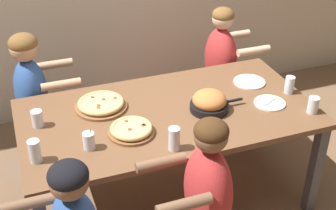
{
  "coord_description": "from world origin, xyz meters",
  "views": [
    {
      "loc": [
        -0.88,
        -2.44,
        2.39
      ],
      "look_at": [
        0.0,
        0.0,
        0.81
      ],
      "focal_mm": 50.0,
      "sensor_mm": 36.0,
      "label": 1
    }
  ],
  "objects": [
    {
      "name": "diner_far_right",
      "position": [
        0.73,
        0.73,
        0.51
      ],
      "size": [
        0.51,
        0.4,
        1.14
      ],
      "rotation": [
        0.0,
        0.0,
        -1.57
      ],
      "color": "#B22D2D",
      "rests_on": "ground"
    },
    {
      "name": "empty_plate_b",
      "position": [
        0.68,
        -0.14,
        0.76
      ],
      "size": [
        0.21,
        0.21,
        0.02
      ],
      "color": "white",
      "rests_on": "dining_table"
    },
    {
      "name": "dining_table",
      "position": [
        0.0,
        0.0,
        0.68
      ],
      "size": [
        1.93,
        1.01,
        0.76
      ],
      "color": "brown",
      "rests_on": "ground"
    },
    {
      "name": "drinking_glass_a",
      "position": [
        0.88,
        -0.33,
        0.81
      ],
      "size": [
        0.07,
        0.07,
        0.11
      ],
      "color": "silver",
      "rests_on": "dining_table"
    },
    {
      "name": "diner_far_left",
      "position": [
        -0.81,
        0.73,
        0.52
      ],
      "size": [
        0.51,
        0.4,
        1.13
      ],
      "rotation": [
        0.0,
        0.0,
        -1.57
      ],
      "color": "#2D5193",
      "rests_on": "ground"
    },
    {
      "name": "ground_plane",
      "position": [
        0.0,
        0.0,
        0.0
      ],
      "size": [
        18.0,
        18.0,
        0.0
      ],
      "primitive_type": "plane",
      "color": "brown",
      "rests_on": "ground"
    },
    {
      "name": "drinking_glass_e",
      "position": [
        0.88,
        -0.05,
        0.81
      ],
      "size": [
        0.06,
        0.06,
        0.12
      ],
      "color": "silver",
      "rests_on": "dining_table"
    },
    {
      "name": "cocktail_glass_blue",
      "position": [
        -0.57,
        -0.22,
        0.81
      ],
      "size": [
        0.07,
        0.07,
        0.13
      ],
      "color": "silver",
      "rests_on": "dining_table"
    },
    {
      "name": "pizza_board_second",
      "position": [
        -0.4,
        0.19,
        0.79
      ],
      "size": [
        0.35,
        0.35,
        0.05
      ],
      "color": "brown",
      "rests_on": "dining_table"
    },
    {
      "name": "drinking_glass_d",
      "position": [
        -0.87,
        -0.24,
        0.82
      ],
      "size": [
        0.07,
        0.07,
        0.14
      ],
      "color": "silver",
      "rests_on": "dining_table"
    },
    {
      "name": "drinking_glass_b",
      "position": [
        -0.11,
        -0.4,
        0.83
      ],
      "size": [
        0.07,
        0.07,
        0.14
      ],
      "color": "silver",
      "rests_on": "dining_table"
    },
    {
      "name": "drinking_glass_c",
      "position": [
        -0.82,
        0.12,
        0.81
      ],
      "size": [
        0.07,
        0.07,
        0.11
      ],
      "color": "silver",
      "rests_on": "dining_table"
    },
    {
      "name": "pizza_board_main",
      "position": [
        -0.29,
        -0.16,
        0.79
      ],
      "size": [
        0.29,
        0.29,
        0.05
      ],
      "color": "brown",
      "rests_on": "dining_table"
    },
    {
      "name": "skillet_bowl",
      "position": [
        0.26,
        -0.07,
        0.82
      ],
      "size": [
        0.37,
        0.25,
        0.14
      ],
      "color": "black",
      "rests_on": "dining_table"
    },
    {
      "name": "empty_plate_a",
      "position": [
        0.69,
        0.17,
        0.76
      ],
      "size": [
        0.23,
        0.23,
        0.02
      ],
      "color": "white",
      "rests_on": "dining_table"
    }
  ]
}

